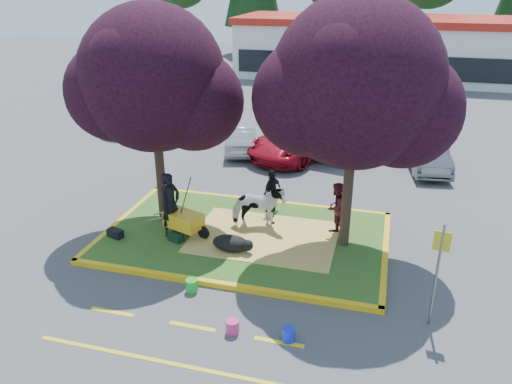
% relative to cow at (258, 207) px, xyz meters
% --- Properties ---
extents(ground, '(90.00, 90.00, 0.00)m').
position_rel_cow_xyz_m(ground, '(-0.26, -0.56, -0.82)').
color(ground, '#424244').
rests_on(ground, ground).
extents(median_island, '(8.00, 5.00, 0.15)m').
position_rel_cow_xyz_m(median_island, '(-0.26, -0.56, -0.75)').
color(median_island, '#2A541A').
rests_on(median_island, ground).
extents(curb_near, '(8.30, 0.16, 0.15)m').
position_rel_cow_xyz_m(curb_near, '(-0.26, -3.14, -0.75)').
color(curb_near, yellow).
rests_on(curb_near, ground).
extents(curb_far, '(8.30, 0.16, 0.15)m').
position_rel_cow_xyz_m(curb_far, '(-0.26, 2.02, -0.75)').
color(curb_far, yellow).
rests_on(curb_far, ground).
extents(curb_left, '(0.16, 5.30, 0.15)m').
position_rel_cow_xyz_m(curb_left, '(-4.34, -0.56, -0.75)').
color(curb_left, yellow).
rests_on(curb_left, ground).
extents(curb_right, '(0.16, 5.30, 0.15)m').
position_rel_cow_xyz_m(curb_right, '(3.82, -0.56, -0.75)').
color(curb_right, yellow).
rests_on(curb_right, ground).
extents(straw_bedding, '(4.20, 3.00, 0.01)m').
position_rel_cow_xyz_m(straw_bedding, '(0.34, -0.56, -0.67)').
color(straw_bedding, '#E9CD60').
rests_on(straw_bedding, median_island).
extents(tree_purple_left, '(5.06, 4.20, 6.51)m').
position_rel_cow_xyz_m(tree_purple_left, '(-3.04, -0.18, 3.54)').
color(tree_purple_left, black).
rests_on(tree_purple_left, median_island).
extents(tree_purple_right, '(5.30, 4.40, 6.82)m').
position_rel_cow_xyz_m(tree_purple_right, '(2.66, -0.38, 3.74)').
color(tree_purple_right, black).
rests_on(tree_purple_right, median_island).
extents(fire_lane_stripe_a, '(1.10, 0.12, 0.01)m').
position_rel_cow_xyz_m(fire_lane_stripe_a, '(-2.26, -4.76, -0.82)').
color(fire_lane_stripe_a, yellow).
rests_on(fire_lane_stripe_a, ground).
extents(fire_lane_stripe_b, '(1.10, 0.12, 0.01)m').
position_rel_cow_xyz_m(fire_lane_stripe_b, '(-0.26, -4.76, -0.82)').
color(fire_lane_stripe_b, yellow).
rests_on(fire_lane_stripe_b, ground).
extents(fire_lane_stripe_c, '(1.10, 0.12, 0.01)m').
position_rel_cow_xyz_m(fire_lane_stripe_c, '(1.74, -4.76, -0.82)').
color(fire_lane_stripe_c, yellow).
rests_on(fire_lane_stripe_c, ground).
extents(fire_lane_long, '(6.00, 0.10, 0.01)m').
position_rel_cow_xyz_m(fire_lane_long, '(-0.26, -5.96, -0.82)').
color(fire_lane_long, yellow).
rests_on(fire_lane_long, ground).
extents(retail_building, '(20.40, 8.40, 4.40)m').
position_rel_cow_xyz_m(retail_building, '(1.74, 27.42, 1.43)').
color(retail_building, silver).
rests_on(retail_building, ground).
extents(cow, '(1.74, 1.19, 1.34)m').
position_rel_cow_xyz_m(cow, '(0.00, 0.00, 0.00)').
color(cow, white).
rests_on(cow, median_island).
extents(calf, '(1.07, 0.63, 0.45)m').
position_rel_cow_xyz_m(calf, '(-0.38, -1.56, -0.44)').
color(calf, black).
rests_on(calf, median_island).
extents(handler, '(0.67, 0.82, 1.93)m').
position_rel_cow_xyz_m(handler, '(-2.36, -1.08, 0.29)').
color(handler, black).
rests_on(handler, median_island).
extents(visitor_a, '(0.86, 0.93, 1.53)m').
position_rel_cow_xyz_m(visitor_a, '(2.27, 0.44, 0.09)').
color(visitor_a, '#4D161C').
rests_on(visitor_a, median_island).
extents(visitor_b, '(0.65, 0.91, 1.43)m').
position_rel_cow_xyz_m(visitor_b, '(0.13, 1.24, 0.04)').
color(visitor_b, black).
rests_on(visitor_b, median_island).
extents(wheelbarrow, '(1.95, 0.98, 0.74)m').
position_rel_cow_xyz_m(wheelbarrow, '(-1.95, -1.10, -0.16)').
color(wheelbarrow, black).
rests_on(wheelbarrow, median_island).
extents(gear_bag_dark, '(0.53, 0.39, 0.24)m').
position_rel_cow_xyz_m(gear_bag_dark, '(-3.90, -1.70, -0.55)').
color(gear_bag_dark, black).
rests_on(gear_bag_dark, median_island).
extents(gear_bag_green, '(0.49, 0.40, 0.23)m').
position_rel_cow_xyz_m(gear_bag_green, '(-2.09, -1.45, -0.56)').
color(gear_bag_green, black).
rests_on(gear_bag_green, median_island).
extents(sign_post, '(0.35, 0.07, 2.53)m').
position_rel_cow_xyz_m(sign_post, '(4.86, -3.26, 0.74)').
color(sign_post, slate).
rests_on(sign_post, ground).
extents(bucket_green, '(0.39, 0.39, 0.33)m').
position_rel_cow_xyz_m(bucket_green, '(-0.78, -3.48, -0.66)').
color(bucket_green, green).
rests_on(bucket_green, ground).
extents(bucket_pink, '(0.37, 0.37, 0.32)m').
position_rel_cow_xyz_m(bucket_pink, '(0.68, -4.72, -0.66)').
color(bucket_pink, '#D42F76').
rests_on(bucket_pink, ground).
extents(bucket_blue, '(0.38, 0.38, 0.31)m').
position_rel_cow_xyz_m(bucket_blue, '(1.91, -4.65, -0.66)').
color(bucket_blue, '#1B2DDF').
rests_on(bucket_blue, ground).
extents(car_black, '(2.38, 3.93, 1.25)m').
position_rel_cow_xyz_m(car_black, '(-8.77, 8.80, -0.20)').
color(car_black, black).
rests_on(car_black, ground).
extents(car_silver, '(2.11, 3.77, 1.18)m').
position_rel_cow_xyz_m(car_silver, '(-2.73, 7.27, -0.23)').
color(car_silver, '#95979C').
rests_on(car_silver, ground).
extents(car_red, '(4.25, 5.89, 1.49)m').
position_rel_cow_xyz_m(car_red, '(-0.13, 7.36, -0.08)').
color(car_red, '#A40D1D').
rests_on(car_red, ground).
extents(car_white, '(3.22, 5.49, 1.49)m').
position_rel_cow_xyz_m(car_white, '(1.83, 8.67, -0.07)').
color(car_white, white).
rests_on(car_white, ground).
extents(car_grey, '(1.90, 4.08, 1.30)m').
position_rel_cow_xyz_m(car_grey, '(5.17, 7.13, -0.17)').
color(car_grey, '#575B5F').
rests_on(car_grey, ground).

